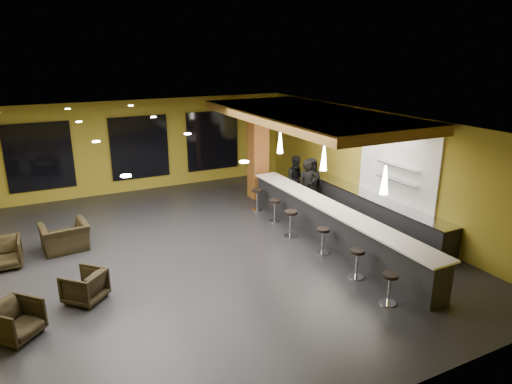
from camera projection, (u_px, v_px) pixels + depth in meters
name	position (u px, v px, depth m)	size (l,w,h in m)	color
floor	(199.00, 254.00, 12.50)	(12.00, 13.00, 0.10)	black
ceiling	(194.00, 123.00, 11.41)	(12.00, 13.00, 0.10)	black
wall_back	(139.00, 146.00, 17.53)	(12.00, 0.10, 3.50)	olive
wall_front	(355.00, 316.00, 6.38)	(12.00, 0.10, 3.50)	olive
wall_right	(376.00, 166.00, 14.56)	(0.10, 13.00, 3.50)	olive
wood_soffit	(307.00, 115.00, 14.04)	(3.60, 8.00, 0.28)	olive
window_left	(39.00, 157.00, 15.95)	(2.20, 0.06, 2.40)	black
window_center	(140.00, 147.00, 17.45)	(2.20, 0.06, 2.40)	black
window_right	(213.00, 141.00, 18.74)	(2.20, 0.06, 2.40)	black
tile_backsplash	(397.00, 165.00, 13.59)	(0.06, 3.20, 2.40)	white
bar_counter	(331.00, 225.00, 13.05)	(0.60, 8.00, 1.00)	black
bar_top	(332.00, 208.00, 12.89)	(0.78, 8.10, 0.05)	white
prep_counter	(374.00, 211.00, 14.36)	(0.70, 6.00, 0.86)	black
prep_top	(375.00, 197.00, 14.22)	(0.72, 6.00, 0.03)	silver
wall_shelf_lower	(397.00, 180.00, 13.48)	(0.30, 1.50, 0.03)	silver
wall_shelf_upper	(398.00, 166.00, 13.34)	(0.30, 1.50, 0.03)	silver
column	(258.00, 151.00, 16.59)	(0.60, 0.60, 3.50)	brown
pendant_0	(385.00, 180.00, 10.79)	(0.20, 0.20, 0.70)	white
pendant_1	(324.00, 158.00, 12.92)	(0.20, 0.20, 0.70)	white
pendant_2	(280.00, 143.00, 15.05)	(0.20, 0.20, 0.70)	white
staff_a	(307.00, 185.00, 15.56)	(0.63, 0.41, 1.72)	black
staff_b	(297.00, 180.00, 16.24)	(0.84, 0.65, 1.72)	black
staff_c	(311.00, 181.00, 16.06)	(0.83, 0.54, 1.70)	black
armchair_a	(16.00, 321.00, 8.69)	(0.79, 0.81, 0.74)	black
armchair_b	(85.00, 286.00, 9.97)	(0.77, 0.79, 0.72)	black
armchair_c	(4.00, 253.00, 11.51)	(0.81, 0.84, 0.76)	black
armchair_d	(65.00, 237.00, 12.49)	(1.20, 1.05, 0.78)	black
bar_stool_0	(390.00, 285.00, 9.83)	(0.36, 0.36, 0.72)	silver
bar_stool_1	(357.00, 260.00, 10.96)	(0.37, 0.37, 0.73)	silver
bar_stool_2	(323.00, 237.00, 12.27)	(0.37, 0.37, 0.72)	silver
bar_stool_3	(291.00, 220.00, 13.36)	(0.41, 0.41, 0.80)	silver
bar_stool_4	(275.00, 208.00, 14.57)	(0.37, 0.37, 0.73)	silver
bar_stool_5	(257.00, 197.00, 15.55)	(0.38, 0.38, 0.75)	silver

